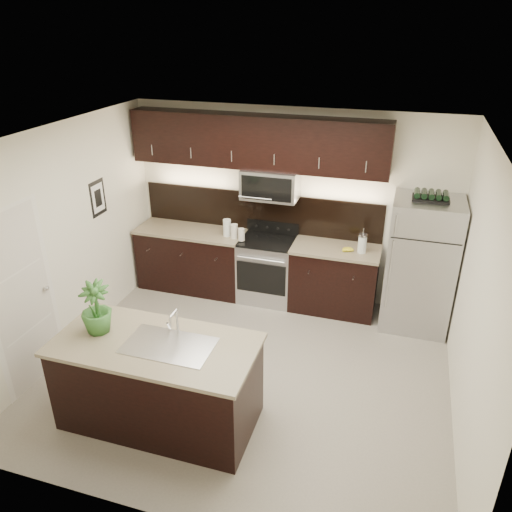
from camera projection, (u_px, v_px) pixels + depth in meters
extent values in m
plane|color=gray|center=(248.00, 371.00, 5.83)|extent=(4.50, 4.50, 0.00)
cube|color=silver|center=(291.00, 206.00, 6.96)|extent=(4.50, 0.02, 2.70)
cube|color=silver|center=(159.00, 391.00, 3.52)|extent=(4.50, 0.02, 2.70)
cube|color=silver|center=(64.00, 242.00, 5.84)|extent=(0.02, 4.00, 2.70)
cube|color=silver|center=(476.00, 300.00, 4.64)|extent=(0.02, 4.00, 2.70)
cube|color=white|center=(246.00, 139.00, 4.66)|extent=(4.50, 4.00, 0.02)
cube|color=beige|center=(24.00, 301.00, 5.29)|extent=(0.04, 0.80, 2.02)
sphere|color=silver|center=(46.00, 288.00, 5.56)|extent=(0.06, 0.06, 0.06)
cube|color=black|center=(98.00, 198.00, 6.35)|extent=(0.01, 0.32, 0.46)
cube|color=white|center=(98.00, 198.00, 6.35)|extent=(0.00, 0.24, 0.36)
cube|color=black|center=(192.00, 260.00, 7.46)|extent=(1.57, 0.62, 0.90)
cube|color=black|center=(334.00, 280.00, 6.90)|extent=(1.16, 0.62, 0.90)
cube|color=#B2B2B7|center=(267.00, 270.00, 7.15)|extent=(0.76, 0.62, 0.90)
cube|color=black|center=(268.00, 241.00, 6.95)|extent=(0.76, 0.60, 0.03)
cube|color=tan|center=(191.00, 231.00, 7.26)|extent=(1.59, 0.65, 0.04)
cube|color=tan|center=(336.00, 249.00, 6.69)|extent=(1.18, 0.65, 0.04)
cube|color=black|center=(260.00, 212.00, 7.13)|extent=(3.49, 0.02, 0.56)
cube|color=#B2B2B7|center=(270.00, 184.00, 6.71)|extent=(0.76, 0.40, 0.40)
cube|color=black|center=(257.00, 142.00, 6.55)|extent=(3.49, 0.33, 0.70)
cube|color=black|center=(159.00, 384.00, 4.94)|extent=(1.90, 0.90, 0.90)
cube|color=tan|center=(155.00, 345.00, 4.74)|extent=(1.96, 0.96, 0.04)
cube|color=silver|center=(169.00, 345.00, 4.69)|extent=(0.84, 0.50, 0.01)
cylinder|color=silver|center=(178.00, 323.00, 4.82)|extent=(0.03, 0.03, 0.24)
cylinder|color=silver|center=(173.00, 314.00, 4.70)|extent=(0.02, 0.14, 0.02)
cylinder|color=silver|center=(170.00, 322.00, 4.66)|extent=(0.02, 0.02, 0.10)
cube|color=#B2B2B7|center=(420.00, 265.00, 6.37)|extent=(0.84, 0.76, 1.75)
cube|color=black|center=(431.00, 199.00, 5.99)|extent=(0.43, 0.27, 0.03)
cylinder|color=black|center=(417.00, 193.00, 6.01)|extent=(0.07, 0.25, 0.07)
cylinder|color=black|center=(424.00, 194.00, 5.99)|extent=(0.07, 0.25, 0.07)
cylinder|color=black|center=(431.00, 194.00, 5.97)|extent=(0.07, 0.25, 0.07)
cylinder|color=black|center=(439.00, 195.00, 5.94)|extent=(0.07, 0.25, 0.07)
cylinder|color=black|center=(446.00, 196.00, 5.92)|extent=(0.07, 0.25, 0.07)
imported|color=#306428|center=(96.00, 308.00, 4.80)|extent=(0.35, 0.35, 0.53)
cylinder|color=silver|center=(227.00, 228.00, 7.00)|extent=(0.11, 0.11, 0.24)
cylinder|color=beige|center=(234.00, 231.00, 6.93)|extent=(0.10, 0.10, 0.20)
cylinder|color=beige|center=(241.00, 235.00, 6.87)|extent=(0.09, 0.09, 0.17)
cylinder|color=silver|center=(362.00, 244.00, 6.50)|extent=(0.11, 0.11, 0.22)
cylinder|color=silver|center=(363.00, 236.00, 6.45)|extent=(0.12, 0.12, 0.02)
cylinder|color=silver|center=(363.00, 232.00, 6.43)|extent=(0.01, 0.01, 0.09)
ellipsoid|color=gold|center=(344.00, 249.00, 6.58)|extent=(0.19, 0.18, 0.05)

